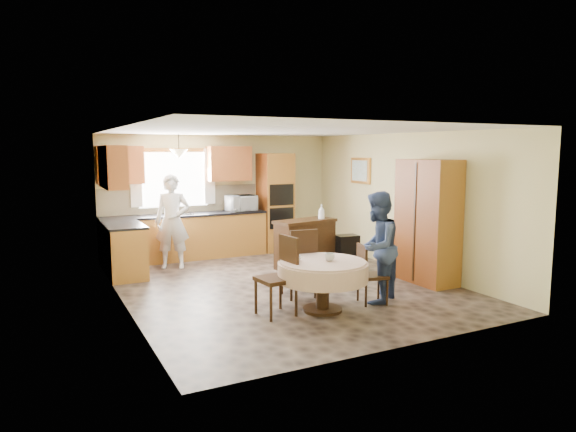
{
  "coord_description": "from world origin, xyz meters",
  "views": [
    {
      "loc": [
        -3.62,
        -7.35,
        2.2
      ],
      "look_at": [
        0.25,
        0.3,
        1.09
      ],
      "focal_mm": 32.0,
      "sensor_mm": 36.0,
      "label": 1
    }
  ],
  "objects_px": {
    "sideboard": "(305,245)",
    "dining_table": "(323,272)",
    "oven_tower": "(275,202)",
    "person_dining": "(377,247)",
    "person_sink": "(172,222)",
    "chair_back": "(301,260)",
    "chair_right": "(368,271)",
    "chair_left": "(281,272)",
    "cupboard": "(427,222)"
  },
  "relations": [
    {
      "from": "sideboard",
      "to": "dining_table",
      "type": "bearing_deg",
      "value": -125.13
    },
    {
      "from": "chair_back",
      "to": "person_sink",
      "type": "relative_size",
      "value": 0.6
    },
    {
      "from": "oven_tower",
      "to": "person_sink",
      "type": "relative_size",
      "value": 1.21
    },
    {
      "from": "cupboard",
      "to": "dining_table",
      "type": "xyz_separation_m",
      "value": [
        -2.34,
        -0.56,
        -0.48
      ]
    },
    {
      "from": "sideboard",
      "to": "person_sink",
      "type": "height_order",
      "value": "person_sink"
    },
    {
      "from": "chair_right",
      "to": "cupboard",
      "type": "bearing_deg",
      "value": -56.38
    },
    {
      "from": "chair_left",
      "to": "person_dining",
      "type": "height_order",
      "value": "person_dining"
    },
    {
      "from": "cupboard",
      "to": "chair_back",
      "type": "height_order",
      "value": "cupboard"
    },
    {
      "from": "chair_right",
      "to": "person_sink",
      "type": "bearing_deg",
      "value": 42.98
    },
    {
      "from": "oven_tower",
      "to": "person_dining",
      "type": "xyz_separation_m",
      "value": [
        -0.35,
        -4.14,
        -0.25
      ]
    },
    {
      "from": "chair_back",
      "to": "person_dining",
      "type": "bearing_deg",
      "value": 148.1
    },
    {
      "from": "oven_tower",
      "to": "cupboard",
      "type": "height_order",
      "value": "oven_tower"
    },
    {
      "from": "chair_left",
      "to": "chair_right",
      "type": "height_order",
      "value": "chair_left"
    },
    {
      "from": "chair_left",
      "to": "person_dining",
      "type": "xyz_separation_m",
      "value": [
        1.48,
        -0.12,
        0.22
      ]
    },
    {
      "from": "dining_table",
      "to": "person_dining",
      "type": "bearing_deg",
      "value": 1.05
    },
    {
      "from": "cupboard",
      "to": "chair_left",
      "type": "height_order",
      "value": "cupboard"
    },
    {
      "from": "chair_left",
      "to": "chair_right",
      "type": "bearing_deg",
      "value": 77.6
    },
    {
      "from": "chair_left",
      "to": "person_sink",
      "type": "height_order",
      "value": "person_sink"
    },
    {
      "from": "chair_left",
      "to": "person_sink",
      "type": "distance_m",
      "value": 3.43
    },
    {
      "from": "chair_back",
      "to": "person_sink",
      "type": "xyz_separation_m",
      "value": [
        -1.2,
        2.8,
        0.3
      ]
    },
    {
      "from": "oven_tower",
      "to": "chair_left",
      "type": "relative_size",
      "value": 2.01
    },
    {
      "from": "chair_right",
      "to": "person_dining",
      "type": "distance_m",
      "value": 0.37
    },
    {
      "from": "dining_table",
      "to": "chair_back",
      "type": "height_order",
      "value": "chair_back"
    },
    {
      "from": "oven_tower",
      "to": "chair_left",
      "type": "height_order",
      "value": "oven_tower"
    },
    {
      "from": "chair_left",
      "to": "chair_back",
      "type": "xyz_separation_m",
      "value": [
        0.59,
        0.56,
        -0.01
      ]
    },
    {
      "from": "person_sink",
      "to": "person_dining",
      "type": "distance_m",
      "value": 4.06
    },
    {
      "from": "chair_left",
      "to": "person_sink",
      "type": "bearing_deg",
      "value": -176.2
    },
    {
      "from": "person_dining",
      "to": "dining_table",
      "type": "bearing_deg",
      "value": -34.45
    },
    {
      "from": "sideboard",
      "to": "chair_left",
      "type": "relative_size",
      "value": 1.13
    },
    {
      "from": "oven_tower",
      "to": "person_sink",
      "type": "xyz_separation_m",
      "value": [
        -2.43,
        -0.66,
        -0.19
      ]
    },
    {
      "from": "cupboard",
      "to": "person_dining",
      "type": "xyz_separation_m",
      "value": [
        -1.42,
        -0.54,
        -0.22
      ]
    },
    {
      "from": "chair_right",
      "to": "dining_table",
      "type": "bearing_deg",
      "value": 104.29
    },
    {
      "from": "chair_back",
      "to": "chair_right",
      "type": "distance_m",
      "value": 1.01
    },
    {
      "from": "person_sink",
      "to": "person_dining",
      "type": "xyz_separation_m",
      "value": [
        2.08,
        -3.48,
        -0.07
      ]
    },
    {
      "from": "oven_tower",
      "to": "dining_table",
      "type": "relative_size",
      "value": 1.72
    },
    {
      "from": "chair_back",
      "to": "oven_tower",
      "type": "bearing_deg",
      "value": -103.99
    },
    {
      "from": "person_dining",
      "to": "sideboard",
      "type": "bearing_deg",
      "value": -128.59
    },
    {
      "from": "dining_table",
      "to": "person_sink",
      "type": "relative_size",
      "value": 0.71
    },
    {
      "from": "chair_left",
      "to": "person_dining",
      "type": "distance_m",
      "value": 1.5
    },
    {
      "from": "cupboard",
      "to": "chair_back",
      "type": "bearing_deg",
      "value": 176.64
    },
    {
      "from": "chair_right",
      "to": "person_sink",
      "type": "distance_m",
      "value": 4.01
    },
    {
      "from": "person_sink",
      "to": "cupboard",
      "type": "bearing_deg",
      "value": -17.05
    },
    {
      "from": "person_dining",
      "to": "chair_back",
      "type": "bearing_deg",
      "value": -73.0
    },
    {
      "from": "chair_left",
      "to": "sideboard",
      "type": "bearing_deg",
      "value": 138.25
    },
    {
      "from": "sideboard",
      "to": "chair_left",
      "type": "xyz_separation_m",
      "value": [
        -1.61,
        -2.27,
        0.16
      ]
    },
    {
      "from": "dining_table",
      "to": "oven_tower",
      "type": "bearing_deg",
      "value": 73.08
    },
    {
      "from": "chair_right",
      "to": "oven_tower",
      "type": "bearing_deg",
      "value": 7.18
    },
    {
      "from": "dining_table",
      "to": "person_dining",
      "type": "relative_size",
      "value": 0.76
    },
    {
      "from": "oven_tower",
      "to": "sideboard",
      "type": "xyz_separation_m",
      "value": [
        -0.22,
        -1.75,
        -0.63
      ]
    },
    {
      "from": "chair_left",
      "to": "person_sink",
      "type": "relative_size",
      "value": 0.6
    }
  ]
}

